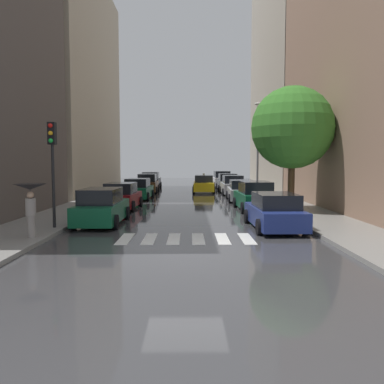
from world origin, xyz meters
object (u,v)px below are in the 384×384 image
(parked_car_right_fifth, at_px, (227,183))
(parked_car_left_nearest, at_px, (102,208))
(parked_car_left_fourth, at_px, (148,184))
(street_tree_right, at_px, (292,128))
(parked_car_right_nearest, at_px, (274,212))
(taxi_midroad, at_px, (204,184))
(parked_car_left_third, at_px, (138,190))
(parked_car_right_fourth, at_px, (232,186))
(parked_car_right_sixth, at_px, (222,180))
(pedestrian_foreground, at_px, (30,197))
(parked_car_left_second, at_px, (122,197))
(traffic_light_left_corner, at_px, (52,151))
(parked_car_left_fifth, at_px, (151,181))
(lamp_post_right, at_px, (258,143))
(parked_car_right_second, at_px, (255,197))
(parked_car_right_third, at_px, (241,191))

(parked_car_right_fifth, bearing_deg, parked_car_left_nearest, 160.29)
(parked_car_left_fourth, bearing_deg, street_tree_right, -147.53)
(parked_car_right_nearest, relative_size, parked_car_right_fifth, 0.98)
(parked_car_left_nearest, xyz_separation_m, taxi_midroad, (5.36, 19.23, -0.01))
(parked_car_left_third, distance_m, parked_car_right_fourth, 8.82)
(parked_car_right_sixth, relative_size, pedestrian_foreground, 2.25)
(parked_car_right_sixth, bearing_deg, parked_car_left_second, 157.82)
(parked_car_right_fourth, height_order, traffic_light_left_corner, traffic_light_left_corner)
(parked_car_right_sixth, bearing_deg, parked_car_right_fourth, 178.28)
(street_tree_right, bearing_deg, traffic_light_left_corner, -152.50)
(parked_car_left_fifth, distance_m, parked_car_right_fifth, 8.46)
(parked_car_right_fourth, xyz_separation_m, street_tree_right, (1.94, -12.37, 3.94))
(lamp_post_right, bearing_deg, parked_car_right_fourth, 117.99)
(parked_car_left_fifth, height_order, parked_car_right_sixth, parked_car_right_sixth)
(parked_car_left_nearest, relative_size, street_tree_right, 0.66)
(lamp_post_right, bearing_deg, parked_car_left_third, -172.55)
(taxi_midroad, bearing_deg, parked_car_left_fourth, 95.57)
(traffic_light_left_corner, bearing_deg, pedestrian_foreground, -92.04)
(parked_car_right_second, relative_size, parked_car_right_sixth, 1.09)
(parked_car_right_second, distance_m, lamp_post_right, 9.12)
(parked_car_left_nearest, relative_size, parked_car_left_fifth, 0.97)
(parked_car_left_fourth, distance_m, parked_car_right_fourth, 8.01)
(parked_car_right_second, height_order, taxi_midroad, taxi_midroad)
(parked_car_left_nearest, bearing_deg, parked_car_left_fourth, 0.08)
(parked_car_right_nearest, distance_m, parked_car_right_third, 11.96)
(parked_car_right_fifth, relative_size, taxi_midroad, 1.03)
(parked_car_left_nearest, relative_size, parked_car_left_second, 1.09)
(parked_car_right_fourth, distance_m, pedestrian_foreground, 22.50)
(parked_car_left_second, distance_m, parked_car_right_nearest, 10.55)
(parked_car_left_third, distance_m, parked_car_right_second, 10.46)
(pedestrian_foreground, bearing_deg, traffic_light_left_corner, 27.25)
(parked_car_right_fifth, relative_size, street_tree_right, 0.69)
(parked_car_left_fourth, xyz_separation_m, parked_car_right_fourth, (7.66, -2.35, -0.03))
(parked_car_left_fifth, bearing_deg, parked_car_right_nearest, -163.58)
(parked_car_left_fifth, xyz_separation_m, lamp_post_right, (9.54, -11.16, 3.54))
(parked_car_right_nearest, bearing_deg, parked_car_left_fourth, 19.66)
(parked_car_right_nearest, bearing_deg, parked_car_right_fifth, -1.34)
(taxi_midroad, relative_size, street_tree_right, 0.67)
(traffic_light_left_corner, bearing_deg, parked_car_left_third, 83.19)
(parked_car_right_nearest, bearing_deg, traffic_light_left_corner, 92.20)
(parked_car_left_fifth, distance_m, parked_car_right_fourth, 11.29)
(parked_car_right_nearest, xyz_separation_m, street_tree_right, (2.10, 5.40, 4.01))
(parked_car_right_fifth, height_order, taxi_midroad, taxi_midroad)
(street_tree_right, distance_m, lamp_post_right, 9.30)
(parked_car_left_nearest, xyz_separation_m, parked_car_left_second, (-0.11, 5.93, -0.02))
(parked_car_right_nearest, distance_m, lamp_post_right, 15.24)
(parked_car_left_nearest, bearing_deg, parked_car_right_second, -56.08)
(parked_car_left_third, distance_m, lamp_post_right, 10.08)
(parked_car_left_second, height_order, parked_car_right_third, parked_car_left_second)
(parked_car_right_second, relative_size, street_tree_right, 0.68)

